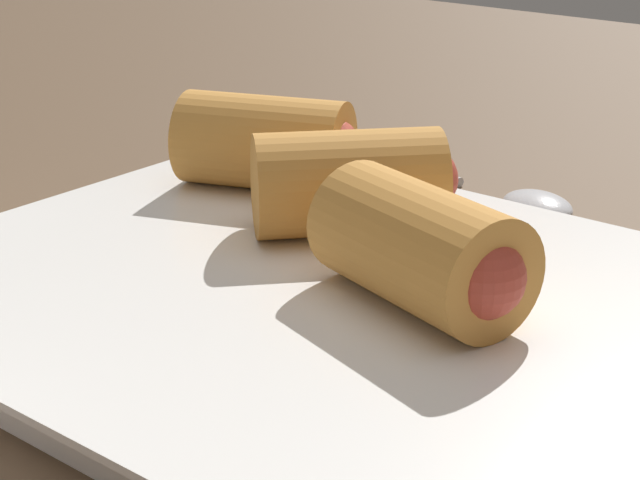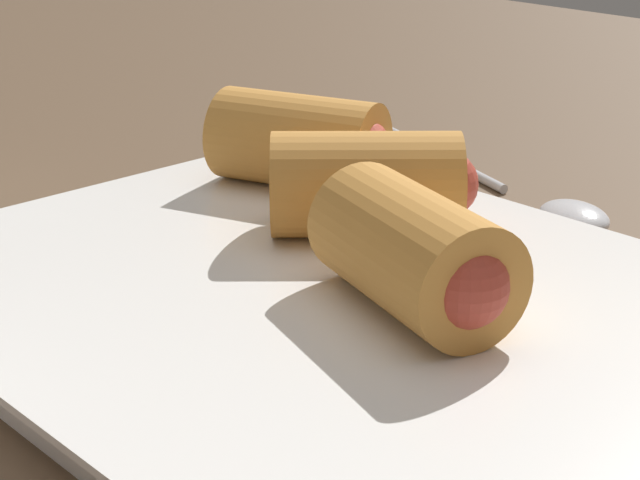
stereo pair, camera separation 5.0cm
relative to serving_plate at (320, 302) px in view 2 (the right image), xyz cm
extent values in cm
cube|color=brown|center=(-2.39, 0.70, -1.76)|extent=(180.00, 140.00, 2.00)
cube|color=white|center=(0.00, 0.00, -0.16)|extent=(30.87, 24.82, 1.20)
cube|color=white|center=(0.00, 0.00, 0.59)|extent=(32.10, 25.81, 0.30)
cylinder|color=#C68438|center=(-3.91, -0.79, 2.95)|extent=(8.77, 6.48, 4.43)
sphere|color=#B23D2D|center=(-7.03, 0.14, 2.95)|extent=(2.88, 2.88, 2.88)
cylinder|color=#C68438|center=(2.51, -4.98, 2.95)|extent=(8.58, 8.75, 4.43)
sphere|color=#B23D2D|center=(0.29, -7.36, 2.95)|extent=(2.88, 2.88, 2.88)
cylinder|color=#C68438|center=(9.24, -7.31, 2.95)|extent=(8.89, 6.91, 4.43)
sphere|color=#B23D2D|center=(6.20, -8.46, 2.95)|extent=(2.88, 2.88, 2.88)
cylinder|color=silver|center=(10.41, -19.13, -0.51)|extent=(12.26, 4.62, 0.50)
ellipsoid|color=silver|center=(-1.09, -15.19, -0.11)|extent=(4.50, 3.96, 1.30)
camera|label=1|loc=(-23.14, 28.73, 16.89)|focal=60.00mm
camera|label=2|loc=(-26.82, 25.33, 16.89)|focal=60.00mm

